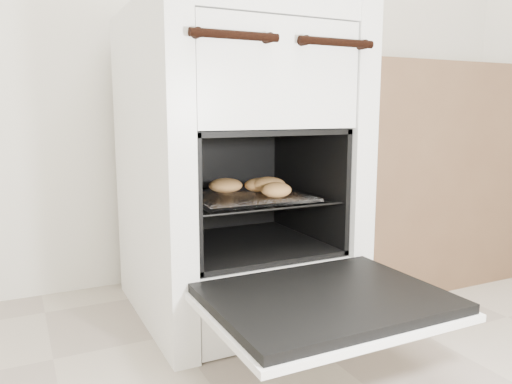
# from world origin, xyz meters

# --- Properties ---
(stove) EXTENTS (0.62, 0.70, 0.96)m
(stove) POSITION_xyz_m (-0.08, 1.15, 0.47)
(stove) COLOR white
(stove) RESTS_ON ground
(oven_door) EXTENTS (0.56, 0.44, 0.04)m
(oven_door) POSITION_xyz_m (-0.08, 0.63, 0.21)
(oven_door) COLOR black
(oven_door) RESTS_ON stove
(oven_rack) EXTENTS (0.46, 0.44, 0.01)m
(oven_rack) POSITION_xyz_m (-0.08, 1.08, 0.39)
(oven_rack) COLOR black
(oven_rack) RESTS_ON stove
(foil_sheet) EXTENTS (0.35, 0.31, 0.01)m
(foil_sheet) POSITION_xyz_m (-0.08, 1.06, 0.39)
(foil_sheet) COLOR white
(foil_sheet) RESTS_ON oven_rack
(baked_rolls) EXTENTS (0.25, 0.27, 0.05)m
(baked_rolls) POSITION_xyz_m (-0.04, 1.08, 0.42)
(baked_rolls) COLOR tan
(baked_rolls) RESTS_ON foil_sheet
(counter) EXTENTS (0.83, 0.56, 0.82)m
(counter) POSITION_xyz_m (0.73, 1.22, 0.41)
(counter) COLOR brown
(counter) RESTS_ON ground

